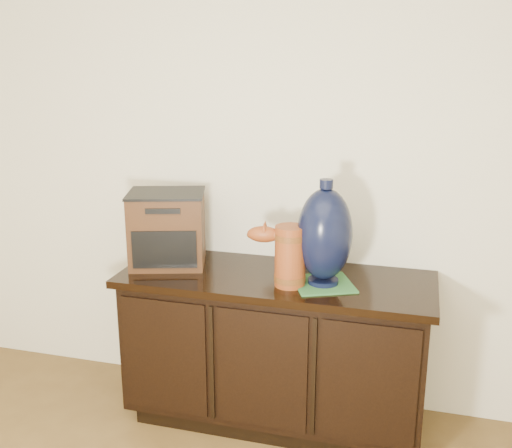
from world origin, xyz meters
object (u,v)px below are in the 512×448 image
(sideboard, at_px, (275,347))
(terracotta_vessel, at_px, (290,252))
(tv_radio, at_px, (167,229))
(lamp_base, at_px, (325,235))
(spray_can, at_px, (319,247))

(sideboard, distance_m, terracotta_vessel, 0.54)
(tv_radio, xyz_separation_m, lamp_base, (0.78, -0.07, 0.05))
(tv_radio, bearing_deg, lamp_base, -22.37)
(tv_radio, bearing_deg, spray_can, -4.38)
(sideboard, xyz_separation_m, tv_radio, (-0.55, 0.02, 0.55))
(sideboard, bearing_deg, lamp_base, -12.08)
(sideboard, distance_m, spray_can, 0.53)
(tv_radio, xyz_separation_m, spray_can, (0.72, 0.16, -0.08))
(tv_radio, bearing_deg, sideboard, -19.43)
(sideboard, xyz_separation_m, terracotta_vessel, (0.09, -0.10, 0.52))
(sideboard, xyz_separation_m, lamp_base, (0.23, -0.05, 0.60))
(tv_radio, distance_m, lamp_base, 0.78)
(terracotta_vessel, bearing_deg, tv_radio, 162.10)
(sideboard, relative_size, spray_can, 7.38)
(terracotta_vessel, bearing_deg, lamp_base, 11.65)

